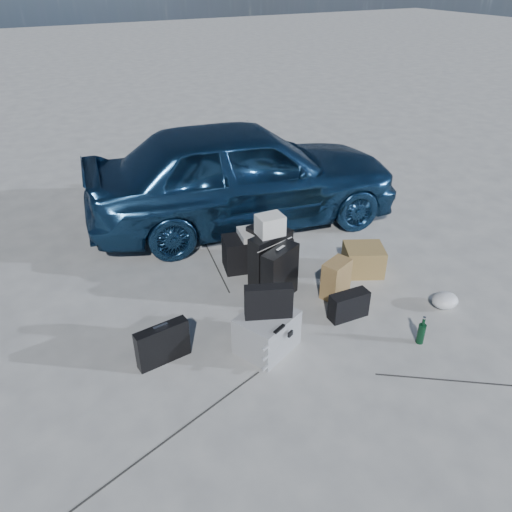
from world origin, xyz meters
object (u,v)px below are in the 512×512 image
Objects in this scene: car at (243,173)px; suitcase_left at (280,274)px; suitcase_right at (270,259)px; duffel_bag at (257,251)px; briefcase at (163,344)px; cardboard_box at (363,260)px; green_bottle at (422,331)px; pelican_case at (267,332)px.

car reaches higher than suitcase_left.
duffel_bag is (0.04, 0.40, -0.11)m from suitcase_right.
car reaches higher than briefcase.
briefcase reaches higher than cardboard_box.
duffel_bag reaches higher than cardboard_box.
car is 9.46× the size of cardboard_box.
car is at bearing 59.72° from suitcase_right.
duffel_bag is (1.54, 1.06, 0.01)m from briefcase.
suitcase_right reaches higher than briefcase.
cardboard_box is at bearing 76.08° from green_bottle.
duffel_bag is at bearing 69.69° from suitcase_right.
suitcase_right reaches higher than pelican_case.
suitcase_left is (-0.51, -1.85, -0.41)m from car.
cardboard_box is at bearing 1.27° from briefcase.
pelican_case is 0.87× the size of suitcase_left.
cardboard_box is at bearing -23.83° from suitcase_left.
suitcase_left is 0.97× the size of suitcase_right.
briefcase is at bearing 148.41° from car.
car reaches higher than duffel_bag.
pelican_case is 0.84× the size of suitcase_right.
briefcase is 2.59m from cardboard_box.
duffel_bag is at bearing 58.62° from suitcase_left.
green_bottle is (-0.32, -1.28, -0.02)m from cardboard_box.
suitcase_left is at bearing 27.69° from pelican_case.
suitcase_left is 2.09× the size of green_bottle.
pelican_case is 0.96m from briefcase.
green_bottle is at bearing -164.75° from car.
briefcase reaches higher than green_bottle.
car is 3.00m from briefcase.
suitcase_right is (-0.45, -1.55, -0.40)m from car.
green_bottle is (1.34, -0.63, -0.05)m from pelican_case.
green_bottle is at bearing -78.52° from suitcase_right.
cardboard_box is (1.65, 0.65, -0.02)m from pelican_case.
pelican_case is 1.13m from suitcase_right.
briefcase is 0.80× the size of suitcase_right.
suitcase_left is at bearing -114.43° from suitcase_right.
suitcase_right is 1.40× the size of cardboard_box.
briefcase is 1.72× the size of green_bottle.
car is at bearing 42.06° from briefcase.
green_bottle is at bearing -28.84° from briefcase.
suitcase_left reaches higher than cardboard_box.
suitcase_left is 0.31m from suitcase_right.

